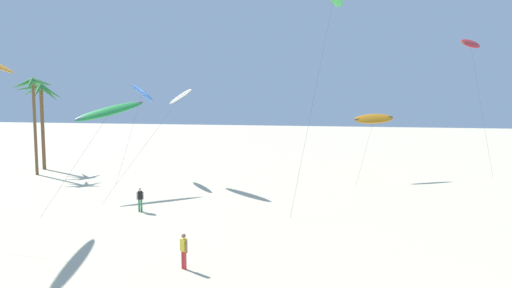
{
  "coord_description": "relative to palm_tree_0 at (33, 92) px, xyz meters",
  "views": [
    {
      "loc": [
        3.37,
        -0.14,
        7.69
      ],
      "look_at": [
        -1.58,
        19.15,
        5.85
      ],
      "focal_mm": 30.63,
      "sensor_mm": 36.0,
      "label": 1
    }
  ],
  "objects": [
    {
      "name": "flying_kite_5",
      "position": [
        12.83,
        -5.55,
        -1.84
      ],
      "size": [
        4.41,
        12.66,
        8.3
      ],
      "color": "green",
      "rests_on": "ground"
    },
    {
      "name": "palm_tree_1",
      "position": [
        -2.08,
        3.46,
        -0.77
      ],
      "size": [
        4.86,
        4.57,
        10.03
      ],
      "color": "brown",
      "rests_on": "ground"
    },
    {
      "name": "flying_kite_3",
      "position": [
        45.41,
        12.92,
        5.29
      ],
      "size": [
        3.96,
        5.39,
        15.01
      ],
      "color": "red",
      "rests_on": "ground"
    },
    {
      "name": "palm_tree_0",
      "position": [
        0.0,
        0.0,
        0.0
      ],
      "size": [
        4.43,
        4.17,
        10.48
      ],
      "color": "brown",
      "rests_on": "ground"
    },
    {
      "name": "flying_kite_7",
      "position": [
        17.35,
        -0.87,
        -0.55
      ],
      "size": [
        4.67,
        12.17,
        9.35
      ],
      "color": "white",
      "rests_on": "ground"
    },
    {
      "name": "flying_kite_4",
      "position": [
        12.08,
        1.41,
        -0.1
      ],
      "size": [
        5.65,
        7.27,
        10.25
      ],
      "color": "blue",
      "rests_on": "ground"
    },
    {
      "name": "flying_kite_2",
      "position": [
        35.37,
        7.87,
        -2.78
      ],
      "size": [
        4.68,
        7.58,
        6.85
      ],
      "color": "orange",
      "rests_on": "ground"
    },
    {
      "name": "person_foreground_walker",
      "position": [
        26.61,
        -21.28,
        -7.98
      ],
      "size": [
        0.46,
        0.32,
        1.69
      ],
      "color": "red",
      "rests_on": "ground"
    },
    {
      "name": "person_near_right",
      "position": [
        19.16,
        -11.98,
        -7.96
      ],
      "size": [
        0.42,
        0.35,
        1.73
      ],
      "color": "#338E56",
      "rests_on": "ground"
    }
  ]
}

